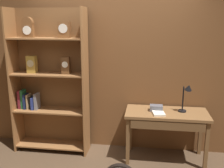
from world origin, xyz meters
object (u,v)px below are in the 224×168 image
bookshelf (49,82)px  open_repair_manual (158,113)px  workbench (167,119)px  desk_lamp (186,94)px  toolbox_small (156,108)px

bookshelf → open_repair_manual: (1.67, -0.19, -0.36)m
bookshelf → workbench: 1.86m
workbench → desk_lamp: size_ratio=2.74×
toolbox_small → desk_lamp: bearing=-2.1°
open_repair_manual → bookshelf: bearing=163.3°
desk_lamp → toolbox_small: desk_lamp is taller
toolbox_small → open_repair_manual: (0.03, -0.13, -0.03)m
workbench → desk_lamp: (0.26, 0.04, 0.37)m
desk_lamp → toolbox_small: size_ratio=2.34×
workbench → desk_lamp: bearing=7.9°
bookshelf → workbench: bearing=-3.7°
workbench → toolbox_small: (-0.15, 0.05, 0.14)m
workbench → toolbox_small: toolbox_small is taller
desk_lamp → toolbox_small: 0.47m
workbench → desk_lamp: 0.45m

